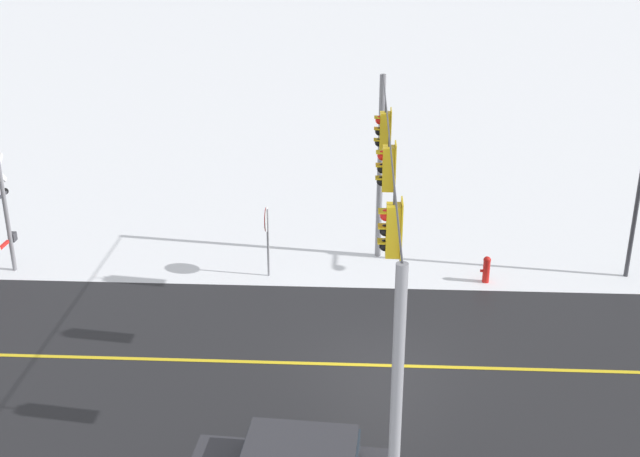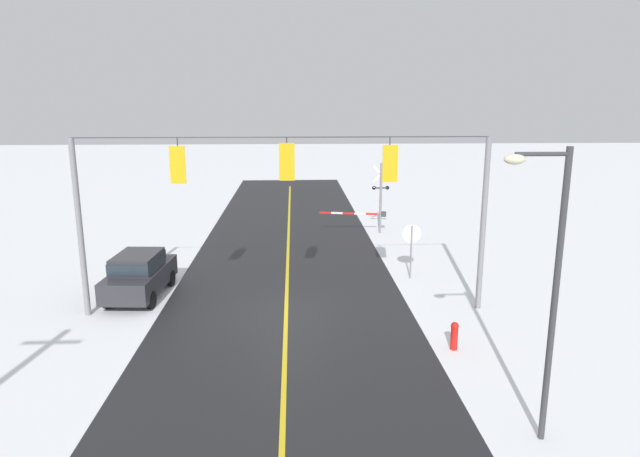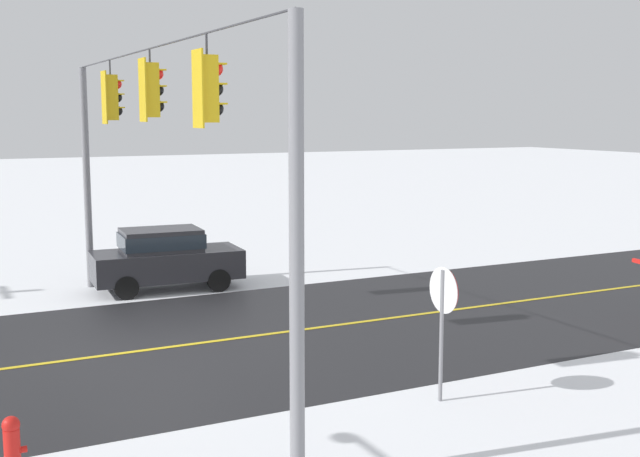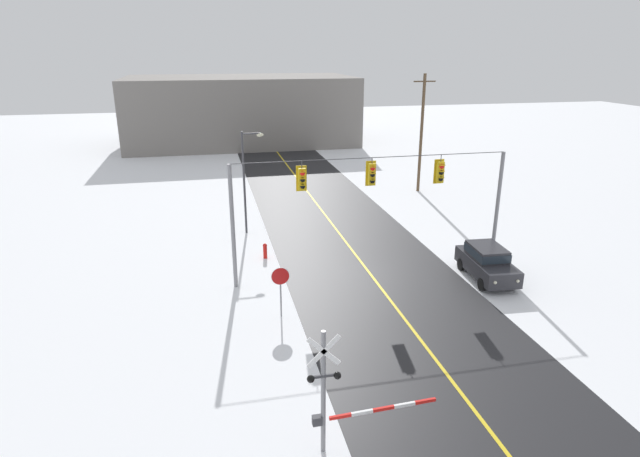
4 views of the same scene
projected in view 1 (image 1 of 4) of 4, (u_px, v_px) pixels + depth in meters
ground_plane at (382, 366)px, 21.25m from camera, size 160.00×160.00×0.00m
road_asphalt at (615, 372)px, 20.97m from camera, size 9.00×80.00×0.01m
lane_centre_line at (615, 372)px, 20.97m from camera, size 0.14×72.00×0.01m
signal_span at (386, 214)px, 19.65m from camera, size 14.20×0.47×6.22m
stop_sign at (267, 226)px, 25.61m from camera, size 0.80×0.09×2.35m
railroad_crossing at (2, 217)px, 25.62m from camera, size 3.97×0.31×4.00m
fire_hydrant at (486, 269)px, 25.65m from camera, size 0.24×0.31×0.88m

